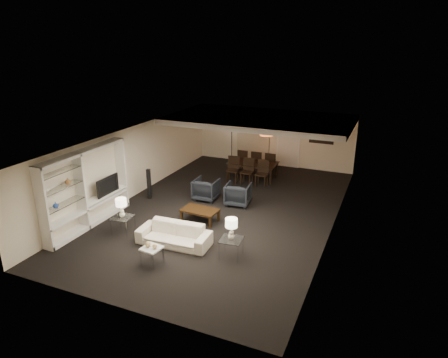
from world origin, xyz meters
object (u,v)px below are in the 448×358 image
marble_table (152,256)px  vase_blue (56,205)px  chair_fr (272,164)px  coffee_table (200,215)px  armchair_left (206,189)px  sofa (174,235)px  chair_fl (244,161)px  table_lamp_right (231,229)px  chair_nr (262,174)px  armchair_right (238,194)px  side_table_left (123,225)px  side_table_right (231,248)px  dining_table (252,171)px  television (105,185)px  chair_fm (258,162)px  floor_lamp (232,144)px  vase_amber (68,181)px  chair_nm (247,172)px  floor_speaker (149,184)px  pendant_light (267,132)px  table_lamp_left (122,208)px  chair_nl (233,170)px

marble_table → vase_blue: 3.09m
vase_blue → chair_fr: 8.65m
coffee_table → armchair_left: size_ratio=1.34×
sofa → chair_fl: 6.63m
table_lamp_right → chair_nr: table_lamp_right is taller
armchair_right → side_table_left: size_ratio=1.49×
side_table_right → chair_fl: 6.95m
dining_table → television: bearing=-122.3°
chair_fl → chair_fm: bearing=-179.6°
side_table_left → chair_fm: bearing=74.1°
side_table_left → floor_lamp: bearing=88.5°
side_table_left → side_table_right: (3.40, 0.00, 0.00)m
chair_fm → dining_table: bearing=89.9°
floor_lamp → chair_fm: bearing=-36.5°
chair_nr → chair_fm: (-0.60, 1.30, 0.00)m
vase_amber → chair_nm: bearing=62.2°
floor_speaker → vase_blue: bearing=-106.7°
side_table_left → chair_nr: bearing=65.0°
armchair_right → side_table_left: bearing=48.7°
dining_table → floor_lamp: 2.57m
armchair_left → vase_blue: size_ratio=4.99×
coffee_table → floor_lamp: floor_lamp is taller
coffee_table → marble_table: bearing=-90.0°
pendant_light → chair_nm: (-0.48, -0.84, -1.42)m
side_table_right → marble_table: size_ratio=1.20×
sofa → coffee_table: sofa is taller
side_table_left → chair_fr: size_ratio=0.55×
sofa → vase_amber: 3.31m
coffee_table → marble_table: marble_table is taller
floor_lamp → chair_nr: bearing=-48.2°
vase_amber → floor_speaker: (0.47, 3.21, -1.11)m
side_table_left → marble_table: side_table_left is taller
side_table_left → marble_table: bearing=-32.9°
dining_table → chair_fl: bearing=131.6°
armchair_right → vase_blue: 5.76m
armchair_left → side_table_left: size_ratio=1.49×
table_lamp_left → table_lamp_right: same height
marble_table → dining_table: dining_table is taller
table_lamp_right → vase_blue: bearing=-165.9°
pendant_light → chair_nm: pendant_light is taller
chair_fm → chair_fr: 0.60m
vase_blue → chair_fr: size_ratio=0.16×
armchair_right → chair_nl: chair_nl is taller
chair_fm → pendant_light: bearing=135.9°
sofa → chair_nr: size_ratio=2.01×
table_lamp_right → chair_fm: bearing=102.9°
armchair_right → chair_fm: chair_fm is taller
chair_nm → floor_lamp: floor_lamp is taller
side_table_left → chair_nr: (2.48, 5.31, 0.24)m
chair_nl → chair_fr: 1.77m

